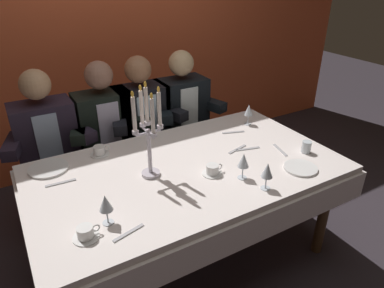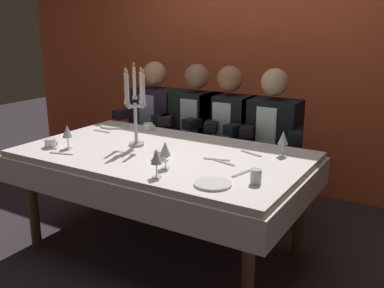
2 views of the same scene
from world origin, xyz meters
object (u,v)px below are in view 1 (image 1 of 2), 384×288
water_tumbler_0 (306,147)px  seated_diner_0 (46,137)px  seated_diner_3 (181,108)px  coffee_cup_2 (86,233)px  coffee_cup_0 (213,170)px  dining_table (188,182)px  seated_diner_2 (141,117)px  wine_glass_1 (267,171)px  dinner_plate_0 (301,168)px  wine_glass_3 (249,111)px  coffee_cup_1 (100,151)px  candelabra (148,134)px  wine_glass_0 (106,204)px  wine_glass_2 (243,161)px  dinner_plate_1 (48,168)px  seated_diner_1 (105,125)px

water_tumbler_0 → seated_diner_0: 1.85m
seated_diner_3 → coffee_cup_2: bearing=-133.7°
coffee_cup_0 → seated_diner_0: 1.30m
dining_table → seated_diner_2: size_ratio=1.56×
wine_glass_1 → seated_diner_3: 1.33m
dining_table → dinner_plate_0: bearing=-32.7°
wine_glass_3 → seated_diner_2: seated_diner_2 is taller
dinner_plate_0 → seated_diner_0: bearing=135.3°
seated_diner_2 → coffee_cup_2: bearing=-122.7°
coffee_cup_1 → candelabra: bearing=-64.5°
dining_table → wine_glass_0: 0.70m
coffee_cup_2 → wine_glass_2: bearing=2.7°
dining_table → wine_glass_1: 0.55m
candelabra → seated_diner_3: 1.13m
wine_glass_0 → seated_diner_3: size_ratio=0.13×
dinner_plate_0 → coffee_cup_1: bearing=141.9°
coffee_cup_1 → seated_diner_2: seated_diner_2 is taller
wine_glass_1 → water_tumbler_0: 0.55m
dining_table → coffee_cup_2: size_ratio=14.70×
dining_table → wine_glass_2: wine_glass_2 is taller
seated_diner_0 → wine_glass_1: bearing=-54.2°
dining_table → dinner_plate_0: (0.59, -0.38, 0.13)m
dinner_plate_1 → wine_glass_1: size_ratio=1.46×
candelabra → seated_diner_2: bearing=71.1°
candelabra → coffee_cup_2: size_ratio=4.38×
wine_glass_1 → wine_glass_2: size_ratio=1.00×
coffee_cup_1 → wine_glass_0: bearing=-103.8°
wine_glass_0 → wine_glass_1: (0.86, -0.16, -0.00)m
wine_glass_3 → coffee_cup_0: 0.80m
wine_glass_3 → coffee_cup_1: 1.16m
candelabra → coffee_cup_1: size_ratio=4.38×
seated_diner_0 → seated_diner_2: same height
seated_diner_2 → seated_diner_3: size_ratio=1.00×
dinner_plate_1 → wine_glass_0: 0.70m
wine_glass_1 → water_tumbler_0: size_ratio=2.04×
wine_glass_3 → wine_glass_2: bearing=-130.4°
coffee_cup_0 → wine_glass_2: bearing=-44.6°
candelabra → dinner_plate_0: bearing=-25.8°
water_tumbler_0 → seated_diner_3: bearing=106.6°
candelabra → seated_diner_0: (-0.45, 0.86, -0.28)m
dinner_plate_0 → wine_glass_1: (-0.33, -0.05, 0.11)m
seated_diner_0 → seated_diner_1: (0.44, 0.00, 0.00)m
dinner_plate_1 → seated_diner_2: bearing=31.0°
coffee_cup_2 → seated_diner_3: seated_diner_3 is taller
wine_glass_0 → coffee_cup_0: size_ratio=1.24×
wine_glass_2 → seated_diner_1: size_ratio=0.13×
wine_glass_1 → seated_diner_0: (-0.95, 1.32, -0.12)m
wine_glass_1 → seated_diner_3: bearing=82.3°
seated_diner_1 → dining_table: bearing=-74.1°
dinner_plate_1 → water_tumbler_0: (1.53, -0.63, 0.03)m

